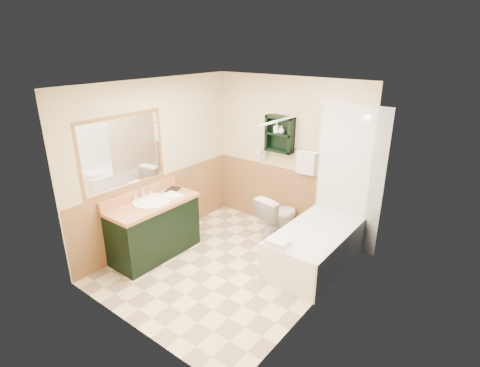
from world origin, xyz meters
name	(u,v)px	position (x,y,z in m)	size (l,w,h in m)	color
floor	(226,266)	(0.00, 0.00, 0.00)	(3.00, 3.00, 0.00)	beige
back_wall	(288,156)	(0.00, 1.52, 1.20)	(2.60, 0.04, 2.40)	#F0E6BB
left_wall	(155,164)	(-1.32, 0.00, 1.20)	(0.04, 3.00, 2.40)	#F0E6BB
right_wall	(322,211)	(1.32, 0.00, 1.20)	(0.04, 3.00, 2.40)	#F0E6BB
ceiling	(224,83)	(0.00, 0.00, 2.42)	(2.60, 3.00, 0.04)	white
wainscot_left	(161,208)	(-1.29, 0.00, 0.50)	(2.98, 2.98, 1.00)	#AE7246
wainscot_back	(285,198)	(0.00, 1.49, 0.50)	(2.58, 2.58, 1.00)	#AE7246
mirror_frame	(123,153)	(-1.27, -0.55, 1.50)	(1.30, 1.30, 1.00)	brown
mirror_glass	(123,153)	(-1.27, -0.55, 1.50)	(1.20, 1.20, 0.90)	white
tile_right	(346,201)	(1.28, 0.75, 1.05)	(1.50, 1.50, 2.10)	white
tile_back	(349,180)	(1.03, 1.48, 1.05)	(0.95, 0.95, 2.10)	white
tile_accent	(353,132)	(1.27, 0.75, 1.90)	(1.50, 1.50, 0.10)	#13442E
wall_shelf	(280,134)	(-0.10, 1.41, 1.55)	(0.45, 0.15, 0.55)	black
hair_dryer	(263,153)	(-0.40, 1.43, 1.20)	(0.10, 0.24, 0.18)	silver
towel_bar	(307,151)	(0.35, 1.45, 1.35)	(0.40, 0.06, 0.40)	white
curtain_rod	(296,115)	(0.53, 0.75, 2.00)	(0.03, 0.03, 1.60)	silver
shower_curtain	(299,176)	(0.53, 0.92, 1.15)	(1.05, 1.05, 1.70)	beige
vanity	(154,228)	(-0.99, -0.38, 0.41)	(0.59, 1.28, 0.81)	black
bathtub	(315,248)	(0.93, 0.75, 0.27)	(0.80, 1.50, 0.53)	white
toilet	(278,216)	(0.11, 1.12, 0.35)	(0.39, 0.71, 0.69)	white
counter_towel	(172,196)	(-0.89, -0.10, 0.83)	(0.26, 0.21, 0.04)	white
vanity_book	(168,182)	(-1.16, 0.07, 0.92)	(0.16, 0.02, 0.22)	black
tub_towel	(278,242)	(0.73, 0.12, 0.57)	(0.26, 0.22, 0.07)	white
soap_bottle_a	(277,130)	(-0.15, 1.40, 1.60)	(0.07, 0.15, 0.07)	white
soap_bottle_b	(281,130)	(-0.07, 1.40, 1.61)	(0.09, 0.12, 0.09)	white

